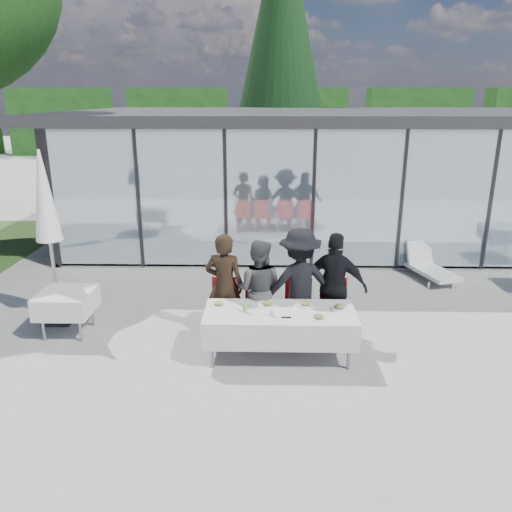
{
  "coord_description": "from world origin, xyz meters",
  "views": [
    {
      "loc": [
        -0.01,
        -6.89,
        3.79
      ],
      "look_at": [
        -0.18,
        1.2,
        1.21
      ],
      "focal_mm": 35.0,
      "sensor_mm": 36.0,
      "label": 1
    }
  ],
  "objects": [
    {
      "name": "conifer_tree",
      "position": [
        0.5,
        13.0,
        5.99
      ],
      "size": [
        4.0,
        4.0,
        10.5
      ],
      "color": "#382316",
      "rests_on": "ground"
    },
    {
      "name": "diner_chair_b",
      "position": [
        -0.13,
        0.69,
        0.54
      ],
      "size": [
        0.44,
        0.44,
        0.97
      ],
      "color": "red",
      "rests_on": "ground"
    },
    {
      "name": "spare_table_left",
      "position": [
        -3.31,
        0.66,
        0.55
      ],
      "size": [
        0.86,
        0.86,
        0.74
      ],
      "color": "silver",
      "rests_on": "ground"
    },
    {
      "name": "diner_chair_a",
      "position": [
        -0.68,
        0.69,
        0.54
      ],
      "size": [
        0.44,
        0.44,
        0.97
      ],
      "color": "red",
      "rests_on": "ground"
    },
    {
      "name": "treeline",
      "position": [
        -2.0,
        28.0,
        2.2
      ],
      "size": [
        62.5,
        2.0,
        4.4
      ],
      "color": "#143B12",
      "rests_on": "ground"
    },
    {
      "name": "diner_chair_c",
      "position": [
        0.53,
        0.69,
        0.54
      ],
      "size": [
        0.44,
        0.44,
        0.97
      ],
      "color": "red",
      "rests_on": "ground"
    },
    {
      "name": "diner_d",
      "position": [
        1.1,
        0.63,
        0.89
      ],
      "size": [
        1.32,
        1.32,
        1.77
      ],
      "primitive_type": "imported",
      "rotation": [
        0.0,
        0.0,
        2.81
      ],
      "color": "black",
      "rests_on": "ground"
    },
    {
      "name": "dining_table",
      "position": [
        0.2,
        -0.06,
        0.54
      ],
      "size": [
        2.26,
        0.96,
        0.75
      ],
      "color": "silver",
      "rests_on": "ground"
    },
    {
      "name": "juice_bottle",
      "position": [
        -0.31,
        -0.11,
        0.82
      ],
      "size": [
        0.06,
        0.06,
        0.15
      ],
      "primitive_type": "cylinder",
      "color": "#8DC150",
      "rests_on": "dining_table"
    },
    {
      "name": "diner_c",
      "position": [
        0.53,
        0.63,
        0.92
      ],
      "size": [
        1.41,
        1.41,
        1.85
      ],
      "primitive_type": "imported",
      "rotation": [
        0.0,
        0.0,
        3.35
      ],
      "color": "black",
      "rests_on": "ground"
    },
    {
      "name": "lounger",
      "position": [
        3.57,
        3.55,
        0.26
      ],
      "size": [
        0.98,
        1.45,
        0.72
      ],
      "color": "silver",
      "rests_on": "ground"
    },
    {
      "name": "plate_extra",
      "position": [
        0.75,
        -0.31,
        0.78
      ],
      "size": [
        0.26,
        0.26,
        0.07
      ],
      "color": "silver",
      "rests_on": "dining_table"
    },
    {
      "name": "spare_chair_b",
      "position": [
        5.52,
        4.42,
        0.54
      ],
      "size": [
        0.59,
        0.59,
        0.97
      ],
      "color": "red",
      "rests_on": "ground"
    },
    {
      "name": "diner_chair_d",
      "position": [
        1.1,
        0.69,
        0.54
      ],
      "size": [
        0.44,
        0.44,
        0.97
      ],
      "color": "red",
      "rests_on": "ground"
    },
    {
      "name": "pavilion",
      "position": [
        2.0,
        8.16,
        2.15
      ],
      "size": [
        14.8,
        8.8,
        3.44
      ],
      "color": "gray",
      "rests_on": "ground"
    },
    {
      "name": "ground",
      "position": [
        0.0,
        0.0,
        0.0
      ],
      "size": [
        90.0,
        90.0,
        0.0
      ],
      "primitive_type": "plane",
      "color": "#A29F9A",
      "rests_on": "ground"
    },
    {
      "name": "diner_a",
      "position": [
        -0.68,
        0.63,
        0.88
      ],
      "size": [
        0.75,
        0.75,
        1.76
      ],
      "primitive_type": "imported",
      "rotation": [
        0.0,
        0.0,
        2.96
      ],
      "color": "black",
      "rests_on": "ground"
    },
    {
      "name": "market_umbrella",
      "position": [
        -3.66,
        1.12,
        2.02
      ],
      "size": [
        0.5,
        0.5,
        3.0
      ],
      "color": "black",
      "rests_on": "ground"
    },
    {
      "name": "plate_b",
      "position": [
        0.02,
        0.15,
        0.78
      ],
      "size": [
        0.26,
        0.26,
        0.07
      ],
      "color": "silver",
      "rests_on": "dining_table"
    },
    {
      "name": "plate_a",
      "position": [
        -0.73,
        0.13,
        0.78
      ],
      "size": [
        0.26,
        0.26,
        0.07
      ],
      "color": "silver",
      "rests_on": "dining_table"
    },
    {
      "name": "folded_eyeglasses",
      "position": [
        0.29,
        -0.29,
        0.76
      ],
      "size": [
        0.14,
        0.03,
        0.01
      ],
      "primitive_type": "cube",
      "color": "black",
      "rests_on": "dining_table"
    },
    {
      "name": "plate_d",
      "position": [
        1.1,
        0.05,
        0.78
      ],
      "size": [
        0.26,
        0.26,
        0.07
      ],
      "color": "silver",
      "rests_on": "dining_table"
    },
    {
      "name": "diner_b",
      "position": [
        -0.13,
        0.63,
        0.83
      ],
      "size": [
        0.97,
        0.97,
        1.66
      ],
      "primitive_type": "imported",
      "rotation": [
        0.0,
        0.0,
        2.92
      ],
      "color": "#4F4F4F",
      "rests_on": "ground"
    },
    {
      "name": "drinking_glasses",
      "position": [
        0.09,
        -0.23,
        0.8
      ],
      "size": [
        0.07,
        0.07,
        0.1
      ],
      "color": "silver",
      "rests_on": "dining_table"
    },
    {
      "name": "plate_c",
      "position": [
        0.6,
        0.17,
        0.78
      ],
      "size": [
        0.26,
        0.26,
        0.07
      ],
      "color": "silver",
      "rests_on": "dining_table"
    }
  ]
}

